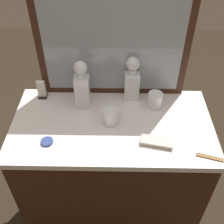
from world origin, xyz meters
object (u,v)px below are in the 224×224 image
crystal_decanter_rear (132,82)px  silver_brush_center (157,142)px  crystal_tumbler_far_left (110,117)px  crystal_decanter_center (82,89)px  napkin_holder (42,91)px  crystal_tumbler_left (155,101)px  tortoiseshell_comb (210,157)px  porcelain_dish (47,142)px

crystal_decanter_rear → silver_brush_center: bearing=-72.6°
crystal_decanter_rear → crystal_tumbler_far_left: size_ratio=3.11×
silver_brush_center → crystal_decanter_center: bearing=143.6°
napkin_holder → crystal_tumbler_far_left: bearing=-27.4°
crystal_tumbler_left → napkin_holder: (-0.64, 0.07, 0.01)m
silver_brush_center → crystal_tumbler_left: bearing=87.2°
crystal_decanter_rear → crystal_tumbler_left: size_ratio=2.97×
crystal_decanter_rear → crystal_tumbler_far_left: bearing=-118.1°
crystal_decanter_rear → tortoiseshell_comb: size_ratio=2.11×
crystal_tumbler_far_left → silver_brush_center: crystal_tumbler_far_left is taller
porcelain_dish → tortoiseshell_comb: size_ratio=0.49×
crystal_decanter_center → crystal_tumbler_far_left: bearing=-41.9°
crystal_decanter_rear → crystal_decanter_center: bearing=-163.6°
silver_brush_center → napkin_holder: size_ratio=1.54×
silver_brush_center → porcelain_dish: (-0.54, -0.00, -0.01)m
crystal_tumbler_left → tortoiseshell_comb: size_ratio=0.71×
crystal_decanter_rear → porcelain_dish: 0.57m
porcelain_dish → tortoiseshell_comb: (0.78, -0.08, -0.00)m
crystal_tumbler_far_left → napkin_holder: bearing=152.6°
crystal_decanter_rear → porcelain_dish: crystal_decanter_rear is taller
crystal_tumbler_far_left → porcelain_dish: (-0.31, -0.15, -0.03)m
crystal_decanter_center → porcelain_dish: crystal_decanter_center is taller
crystal_tumbler_left → napkin_holder: bearing=173.6°
silver_brush_center → porcelain_dish: size_ratio=2.76×
tortoiseshell_comb → crystal_tumbler_left: bearing=122.1°
crystal_decanter_center → crystal_tumbler_far_left: size_ratio=3.38×
crystal_tumbler_left → tortoiseshell_comb: (0.23, -0.36, -0.04)m
crystal_tumbler_far_left → tortoiseshell_comb: bearing=-25.8°
napkin_holder → porcelain_dish: bearing=-75.7°
crystal_decanter_center → crystal_tumbler_far_left: crystal_decanter_center is taller
crystal_decanter_center → crystal_decanter_rear: 0.28m
crystal_decanter_center → porcelain_dish: bearing=-118.4°
crystal_decanter_center → tortoiseshell_comb: bearing=-30.3°
crystal_tumbler_left → porcelain_dish: bearing=-153.0°
tortoiseshell_comb → napkin_holder: size_ratio=1.13×
napkin_holder → silver_brush_center: bearing=-29.2°
crystal_decanter_center → silver_brush_center: crystal_decanter_center is taller
porcelain_dish → napkin_holder: 0.37m
crystal_tumbler_far_left → tortoiseshell_comb: 0.53m
crystal_tumbler_left → silver_brush_center: (-0.01, -0.28, -0.03)m
crystal_tumbler_far_left → silver_brush_center: bearing=-32.3°
crystal_decanter_rear → silver_brush_center: 0.39m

